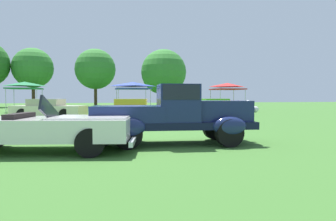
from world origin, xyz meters
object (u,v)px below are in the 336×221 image
object	(u,v)px
neighbor_convertible	(44,128)
show_car_cream	(48,109)
canopy_tent_right_field	(227,86)
show_car_yellow	(133,108)
show_car_lime	(216,107)
feature_pickup_truck	(174,114)
canopy_tent_center_field	(133,85)
canopy_tent_left_field	(25,85)

from	to	relation	value
neighbor_convertible	show_car_cream	xyz separation A→B (m)	(-1.86, 12.15, 0.02)
canopy_tent_right_field	show_car_yellow	bearing A→B (deg)	-141.85
show_car_yellow	show_car_lime	world-z (taller)	same
feature_pickup_truck	canopy_tent_right_field	size ratio (longest dim) A/B	1.68
neighbor_convertible	show_car_cream	bearing A→B (deg)	98.71
show_car_lime	canopy_tent_center_field	size ratio (longest dim) A/B	1.41
feature_pickup_truck	canopy_tent_left_field	size ratio (longest dim) A/B	1.73
show_car_lime	feature_pickup_truck	bearing A→B (deg)	-116.59
show_car_lime	canopy_tent_right_field	bearing A→B (deg)	59.64
canopy_tent_left_field	canopy_tent_right_field	xyz separation A→B (m)	(18.71, -1.68, 0.00)
show_car_yellow	show_car_lime	bearing A→B (deg)	12.89
show_car_yellow	canopy_tent_center_field	size ratio (longest dim) A/B	1.54
canopy_tent_center_field	show_car_yellow	bearing A→B (deg)	-95.74
show_car_cream	show_car_yellow	size ratio (longest dim) A/B	0.98
show_car_cream	feature_pickup_truck	bearing A→B (deg)	-65.66
canopy_tent_center_field	canopy_tent_right_field	size ratio (longest dim) A/B	1.11
show_car_yellow	canopy_tent_left_field	xyz separation A→B (m)	(-8.69, 9.55, 1.82)
canopy_tent_center_field	canopy_tent_right_field	xyz separation A→B (m)	(9.22, -0.13, -0.00)
show_car_cream	canopy_tent_right_field	bearing A→B (deg)	25.22
feature_pickup_truck	canopy_tent_right_field	bearing A→B (deg)	62.10
feature_pickup_truck	neighbor_convertible	bearing A→B (deg)	-172.50
show_car_lime	canopy_tent_right_field	distance (m)	7.68
canopy_tent_left_field	canopy_tent_center_field	distance (m)	9.62
feature_pickup_truck	show_car_yellow	world-z (taller)	feature_pickup_truck
feature_pickup_truck	canopy_tent_left_field	bearing A→B (deg)	112.89
feature_pickup_truck	show_car_cream	xyz separation A→B (m)	(-5.29, 11.70, -0.27)
show_car_cream	canopy_tent_left_field	size ratio (longest dim) A/B	1.72
show_car_cream	show_car_lime	size ratio (longest dim) A/B	1.08
feature_pickup_truck	show_car_lime	world-z (taller)	feature_pickup_truck
show_car_cream	show_car_yellow	bearing A→B (deg)	-7.09
feature_pickup_truck	show_car_cream	size ratio (longest dim) A/B	1.00
feature_pickup_truck	canopy_tent_right_field	distance (m)	21.46
neighbor_convertible	canopy_tent_center_field	world-z (taller)	canopy_tent_center_field
show_car_cream	show_car_lime	xyz separation A→B (m)	(11.54, 0.77, -0.00)
show_car_yellow	show_car_lime	xyz separation A→B (m)	(6.25, 1.43, -0.00)
show_car_yellow	canopy_tent_center_field	bearing A→B (deg)	84.26
show_car_cream	neighbor_convertible	bearing A→B (deg)	-81.29
show_car_cream	canopy_tent_left_field	distance (m)	9.70
show_car_lime	canopy_tent_center_field	bearing A→B (deg)	129.63
canopy_tent_left_field	canopy_tent_right_field	distance (m)	18.79
neighbor_convertible	canopy_tent_left_field	world-z (taller)	canopy_tent_left_field
show_car_yellow	canopy_tent_left_field	world-z (taller)	canopy_tent_left_field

